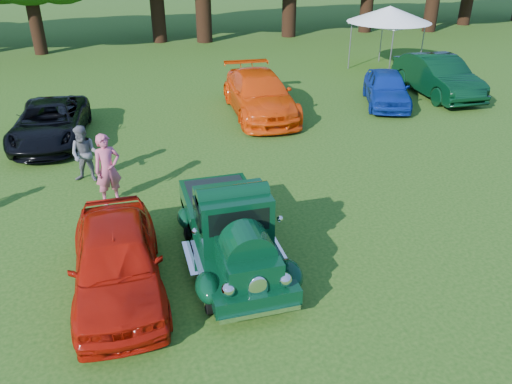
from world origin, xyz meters
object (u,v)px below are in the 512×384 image
object	(u,v)px
back_car_orange	(260,94)
back_car_blue	(387,88)
back_car_black	(50,122)
red_convertible	(117,260)
hero_pickup	(231,230)
spectator_grey	(85,154)
back_car_green	(437,76)
spectator_pink	(108,169)
canopy_tent	(389,15)

from	to	relation	value
back_car_orange	back_car_blue	world-z (taller)	back_car_orange
back_car_black	back_car_orange	size ratio (longest dim) A/B	0.87
red_convertible	back_car_orange	distance (m)	10.80
hero_pickup	red_convertible	distance (m)	2.32
hero_pickup	spectator_grey	xyz separation A→B (m)	(-2.95, 4.73, 0.07)
hero_pickup	back_car_green	xyz separation A→B (m)	(10.99, 9.32, 0.08)
hero_pickup	back_car_blue	size ratio (longest dim) A/B	1.09
spectator_pink	canopy_tent	distance (m)	17.21
back_car_blue	spectator_pink	size ratio (longest dim) A/B	2.14
spectator_pink	back_car_black	bearing A→B (deg)	91.38
back_car_blue	spectator_pink	world-z (taller)	spectator_pink
back_car_orange	back_car_blue	distance (m)	5.16
back_car_orange	spectator_grey	world-z (taller)	spectator_grey
back_car_orange	back_car_green	distance (m)	7.83
red_convertible	back_car_blue	xyz separation A→B (m)	(10.62, 9.11, -0.03)
back_car_orange	spectator_grey	bearing A→B (deg)	-142.61
hero_pickup	back_car_green	bearing A→B (deg)	40.29
back_car_black	spectator_pink	world-z (taller)	spectator_pink
back_car_orange	back_car_black	bearing A→B (deg)	-170.91
red_convertible	canopy_tent	distance (m)	19.68
spectator_grey	canopy_tent	world-z (taller)	canopy_tent
back_car_blue	back_car_green	xyz separation A→B (m)	(2.66, 0.60, 0.14)
spectator_grey	canopy_tent	bearing A→B (deg)	54.34
hero_pickup	back_car_orange	bearing A→B (deg)	70.40
back_car_orange	spectator_pink	size ratio (longest dim) A/B	2.89
back_car_green	spectator_grey	distance (m)	14.68
red_convertible	spectator_grey	distance (m)	5.16
red_convertible	spectator_pink	world-z (taller)	spectator_pink
hero_pickup	canopy_tent	size ratio (longest dim) A/B	0.81
back_car_black	spectator_grey	size ratio (longest dim) A/B	2.90
back_car_black	back_car_green	distance (m)	15.16
spectator_pink	back_car_green	bearing A→B (deg)	5.62
canopy_tent	back_car_black	bearing A→B (deg)	-159.20
back_car_black	spectator_pink	bearing A→B (deg)	-65.17
back_car_blue	canopy_tent	world-z (taller)	canopy_tent
red_convertible	back_car_black	bearing A→B (deg)	101.93
back_car_green	back_car_orange	bearing A→B (deg)	-174.60
hero_pickup	canopy_tent	world-z (taller)	canopy_tent
spectator_pink	canopy_tent	bearing A→B (deg)	19.65
back_car_green	canopy_tent	world-z (taller)	canopy_tent
hero_pickup	back_car_green	size ratio (longest dim) A/B	0.87
back_car_green	canopy_tent	distance (m)	4.94
back_car_black	back_car_green	world-z (taller)	back_car_green
hero_pickup	canopy_tent	bearing A→B (deg)	51.46
hero_pickup	back_car_green	distance (m)	14.41
back_car_orange	spectator_pink	distance (m)	7.89
back_car_blue	canopy_tent	xyz separation A→B (m)	(2.75, 5.20, 1.95)
hero_pickup	back_car_orange	world-z (taller)	hero_pickup
hero_pickup	back_car_black	world-z (taller)	hero_pickup
back_car_blue	spectator_pink	bearing A→B (deg)	-131.92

